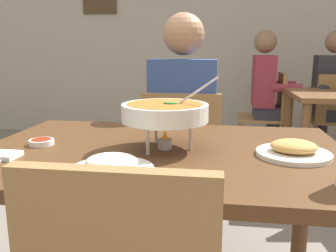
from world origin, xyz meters
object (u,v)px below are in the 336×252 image
rice_plate (112,166)px  sauce_dish (41,142)px  patron_bg_left (334,89)px  dining_table_main (162,179)px  patron_bg_middle (267,88)px  appetizer_plate (294,150)px  chair_diner_main (183,160)px  diner_main (184,118)px  curry_bowl (165,113)px  chair_bg_left (334,114)px  chair_bg_middle (269,111)px

rice_plate → sauce_dish: 0.43m
sauce_dish → patron_bg_left: 3.02m
dining_table_main → patron_bg_middle: bearing=74.8°
appetizer_plate → patron_bg_middle: (0.22, 2.46, -0.05)m
chair_diner_main → diner_main: (0.00, 0.03, 0.24)m
chair_diner_main → patron_bg_left: 2.18m
patron_bg_left → curry_bowl: bearing=-117.7°
dining_table_main → sauce_dish: 0.46m
dining_table_main → appetizer_plate: 0.46m
patron_bg_middle → diner_main: bearing=-111.5°
curry_bowl → rice_plate: size_ratio=1.39×
patron_bg_left → patron_bg_middle: (-0.64, -0.02, 0.00)m
appetizer_plate → chair_bg_left: size_ratio=0.27×
sauce_dish → patron_bg_middle: size_ratio=0.07×
rice_plate → patron_bg_middle: (0.76, 2.71, -0.05)m
curry_bowl → patron_bg_left: patron_bg_left is taller
chair_bg_middle → patron_bg_middle: size_ratio=0.69×
rice_plate → patron_bg_middle: bearing=74.3°
patron_bg_middle → rice_plate: bearing=-105.7°
chair_diner_main → rice_plate: 1.03m
rice_plate → chair_bg_middle: 2.87m
sauce_dish → patron_bg_left: bearing=54.7°
diner_main → chair_bg_left: 2.10m
chair_bg_left → dining_table_main: bearing=-118.7°
chair_bg_middle → patron_bg_middle: patron_bg_middle is taller
diner_main → patron_bg_middle: (0.66, 1.68, 0.00)m
rice_plate → patron_bg_left: (1.40, 2.72, -0.05)m
patron_bg_left → patron_bg_middle: size_ratio=1.00×
curry_bowl → chair_bg_left: curry_bowl is taller
dining_table_main → patron_bg_left: 2.78m
chair_bg_left → patron_bg_middle: (-0.64, 0.05, 0.24)m
dining_table_main → curry_bowl: curry_bowl is taller
chair_bg_middle → patron_bg_left: size_ratio=0.69×
chair_diner_main → appetizer_plate: chair_diner_main is taller
chair_bg_left → patron_bg_middle: size_ratio=0.69×
patron_bg_middle → sauce_dish: bearing=-114.3°
chair_diner_main → diner_main: size_ratio=0.69×
dining_table_main → appetizer_plate: size_ratio=5.35×
chair_bg_middle → patron_bg_middle: 0.24m
chair_diner_main → chair_bg_left: (1.30, 1.67, 0.00)m
diner_main → chair_bg_middle: diner_main is taller
curry_bowl → chair_bg_left: bearing=61.6°
diner_main → curry_bowl: size_ratio=3.94×
sauce_dish → dining_table_main: bearing=1.8°
dining_table_main → sauce_dish: (-0.45, -0.01, 0.13)m
appetizer_plate → chair_bg_middle: chair_bg_middle is taller
dining_table_main → chair_diner_main: bearing=90.0°
chair_bg_middle → patron_bg_left: 0.64m
curry_bowl → chair_bg_middle: curry_bowl is taller
dining_table_main → curry_bowl: 0.24m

